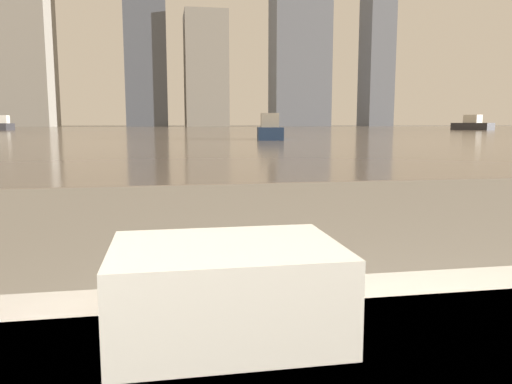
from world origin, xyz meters
TOP-DOWN VIEW (x-y plane):
  - towel_stack at (-0.25, 0.85)m, footprint 0.29×0.21m
  - harbor_water at (0.00, 62.00)m, footprint 180.00×110.00m
  - harbor_boat_0 at (35.10, 53.56)m, footprint 3.35×4.92m
  - harbor_boat_1 at (-18.18, 60.78)m, footprint 1.81×4.52m
  - harbor_boat_3 at (4.86, 24.94)m, footprint 1.74×3.63m
  - skyline_tower_3 at (9.24, 118.00)m, footprint 9.55×11.73m
  - skyline_tower_4 at (31.59, 118.00)m, footprint 13.25×9.37m
  - skyline_tower_5 at (51.03, 118.00)m, footprint 6.27×8.09m

SIDE VIEW (x-z plane):
  - harbor_water at x=0.00m, z-range 0.00..0.01m
  - harbor_boat_3 at x=4.86m, z-range -0.18..1.12m
  - harbor_boat_1 at x=-18.18m, z-range -0.24..1.42m
  - harbor_boat_0 at x=35.10m, z-range -0.25..1.50m
  - towel_stack at x=-0.25m, z-range 0.57..0.69m
  - skyline_tower_3 at x=9.24m, z-range 0.00..25.52m
  - skyline_tower_4 at x=31.59m, z-range 0.00..31.14m
  - skyline_tower_5 at x=51.03m, z-range 0.00..37.44m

